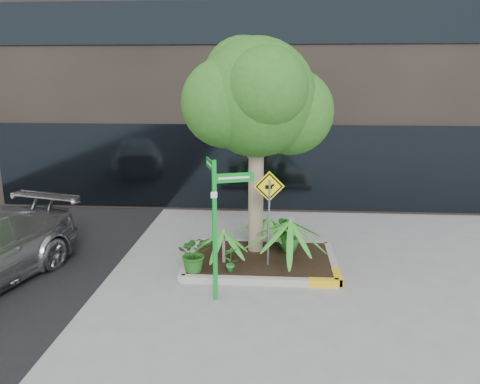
{
  "coord_description": "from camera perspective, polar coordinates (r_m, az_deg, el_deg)",
  "views": [
    {
      "loc": [
        0.44,
        -9.55,
        4.12
      ],
      "look_at": [
        -0.26,
        0.2,
        1.68
      ],
      "focal_mm": 35.0,
      "sensor_mm": 36.0,
      "label": 1
    }
  ],
  "objects": [
    {
      "name": "shrub_d",
      "position": [
        11.18,
        5.51,
        -4.8
      ],
      "size": [
        0.58,
        0.58,
        0.76
      ],
      "primitive_type": "imported",
      "rotation": [
        0.0,
        0.0,
        5.28
      ],
      "color": "#1D621C",
      "rests_on": "planter"
    },
    {
      "name": "palm_front",
      "position": [
        9.97,
        6.17,
        -3.53
      ],
      "size": [
        1.18,
        1.18,
        1.31
      ],
      "color": "gray",
      "rests_on": "ground"
    },
    {
      "name": "cattle_sign",
      "position": [
        9.72,
        3.56,
        -1.33
      ],
      "size": [
        0.64,
        0.17,
        2.08
      ],
      "rotation": [
        0.0,
        0.0,
        0.13
      ],
      "color": "slate",
      "rests_on": "ground"
    },
    {
      "name": "shrub_a",
      "position": [
        9.81,
        -5.55,
        -7.42
      ],
      "size": [
        0.89,
        0.89,
        0.79
      ],
      "primitive_type": "imported",
      "rotation": [
        0.0,
        0.0,
        0.3
      ],
      "color": "#1F5A19",
      "rests_on": "planter"
    },
    {
      "name": "shrub_c",
      "position": [
        9.76,
        -1.15,
        -8.15
      ],
      "size": [
        0.41,
        0.41,
        0.58
      ],
      "primitive_type": "imported",
      "rotation": [
        0.0,
        0.0,
        3.61
      ],
      "color": "#247627",
      "rests_on": "planter"
    },
    {
      "name": "ground",
      "position": [
        10.41,
        1.36,
        -9.3
      ],
      "size": [
        80.0,
        80.0,
        0.0
      ],
      "primitive_type": "plane",
      "color": "gray",
      "rests_on": "ground"
    },
    {
      "name": "planter",
      "position": [
        10.62,
        2.7,
        -8.25
      ],
      "size": [
        3.35,
        2.36,
        0.15
      ],
      "color": "#9E9E99",
      "rests_on": "ground"
    },
    {
      "name": "palm_left",
      "position": [
        10.13,
        -2.02,
        -4.79
      ],
      "size": [
        0.85,
        0.85,
        0.95
      ],
      "color": "gray",
      "rests_on": "ground"
    },
    {
      "name": "street_sign_post",
      "position": [
        8.54,
        -2.84,
        -2.78
      ],
      "size": [
        0.94,
        0.77,
        2.67
      ],
      "rotation": [
        0.0,
        0.0,
        0.31
      ],
      "color": "#0D9728",
      "rests_on": "ground"
    },
    {
      "name": "shrub_b",
      "position": [
        10.89,
        6.06,
        -5.18
      ],
      "size": [
        0.64,
        0.64,
        0.81
      ],
      "primitive_type": "imported",
      "rotation": [
        0.0,
        0.0,
        2.47
      ],
      "color": "#2A681F",
      "rests_on": "planter"
    },
    {
      "name": "palm_back",
      "position": [
        11.09,
        3.47,
        -3.17
      ],
      "size": [
        0.84,
        0.84,
        0.94
      ],
      "color": "gray",
      "rests_on": "ground"
    },
    {
      "name": "tree",
      "position": [
        10.36,
        2.04,
        11.4
      ],
      "size": [
        3.33,
        2.96,
        5.0
      ],
      "color": "gray",
      "rests_on": "ground"
    }
  ]
}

